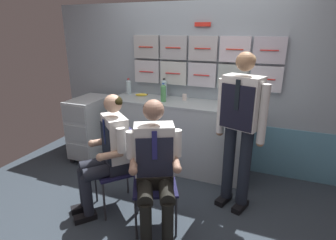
{
  "coord_description": "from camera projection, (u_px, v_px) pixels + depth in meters",
  "views": [
    {
      "loc": [
        1.0,
        -2.12,
        1.83
      ],
      "look_at": [
        -0.0,
        0.37,
        0.93
      ],
      "focal_mm": 29.28,
      "sensor_mm": 36.0,
      "label": 1
    }
  ],
  "objects": [
    {
      "name": "ground",
      "position": [
        155.0,
        218.0,
        2.8
      ],
      "size": [
        4.8,
        4.8,
        0.04
      ],
      "primitive_type": "cube",
      "color": "#303A43"
    },
    {
      "name": "galley_bulkhead",
      "position": [
        197.0,
        87.0,
        3.66
      ],
      "size": [
        4.2,
        0.14,
        2.15
      ],
      "color": "#92A1AD",
      "rests_on": "ground"
    },
    {
      "name": "galley_counter",
      "position": [
        180.0,
        135.0,
        3.65
      ],
      "size": [
        1.87,
        0.53,
        0.93
      ],
      "color": "silver",
      "rests_on": "ground"
    },
    {
      "name": "service_trolley",
      "position": [
        91.0,
        126.0,
        3.96
      ],
      "size": [
        0.4,
        0.65,
        0.89
      ],
      "color": "black",
      "rests_on": "ground"
    },
    {
      "name": "folding_chair_left",
      "position": [
        124.0,
        160.0,
        2.85
      ],
      "size": [
        0.56,
        0.56,
        0.85
      ],
      "color": "#2D2D33",
      "rests_on": "ground"
    },
    {
      "name": "crew_member_left",
      "position": [
        107.0,
        150.0,
        2.73
      ],
      "size": [
        0.61,
        0.64,
        1.23
      ],
      "color": "black",
      "rests_on": "ground"
    },
    {
      "name": "folding_chair_center",
      "position": [
        154.0,
        172.0,
        2.61
      ],
      "size": [
        0.54,
        0.54,
        0.85
      ],
      "color": "#2D2D33",
      "rests_on": "ground"
    },
    {
      "name": "crew_member_center",
      "position": [
        155.0,
        164.0,
        2.4
      ],
      "size": [
        0.57,
        0.68,
        1.26
      ],
      "color": "black",
      "rests_on": "ground"
    },
    {
      "name": "crew_member_standing",
      "position": [
        240.0,
        121.0,
        2.69
      ],
      "size": [
        0.5,
        0.34,
        1.63
      ],
      "color": "black",
      "rests_on": "ground"
    },
    {
      "name": "sparkling_bottle_green",
      "position": [
        163.0,
        93.0,
        3.49
      ],
      "size": [
        0.07,
        0.07,
        0.24
      ],
      "color": "#51A15C",
      "rests_on": "galley_counter"
    },
    {
      "name": "water_bottle_clear",
      "position": [
        129.0,
        87.0,
        3.89
      ],
      "size": [
        0.07,
        0.07,
        0.22
      ],
      "color": "silver",
      "rests_on": "galley_counter"
    },
    {
      "name": "water_bottle_short",
      "position": [
        164.0,
        88.0,
        3.69
      ],
      "size": [
        0.07,
        0.07,
        0.26
      ],
      "color": "silver",
      "rests_on": "galley_counter"
    },
    {
      "name": "water_bottle_tall",
      "position": [
        231.0,
        95.0,
        3.23
      ],
      "size": [
        0.07,
        0.07,
        0.3
      ],
      "color": "silver",
      "rests_on": "galley_counter"
    },
    {
      "name": "espresso_cup_small",
      "position": [
        185.0,
        97.0,
        3.56
      ],
      "size": [
        0.06,
        0.06,
        0.08
      ],
      "color": "silver",
      "rests_on": "galley_counter"
    },
    {
      "name": "paper_cup_blue",
      "position": [
        234.0,
        107.0,
        3.15
      ],
      "size": [
        0.06,
        0.06,
        0.07
      ],
      "color": "tan",
      "rests_on": "galley_counter"
    },
    {
      "name": "snack_banana",
      "position": [
        142.0,
        95.0,
        3.78
      ],
      "size": [
        0.17,
        0.1,
        0.04
      ],
      "color": "yellow",
      "rests_on": "galley_counter"
    }
  ]
}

